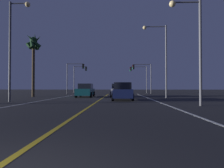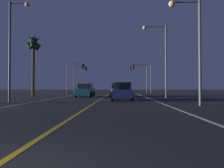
# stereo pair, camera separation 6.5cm
# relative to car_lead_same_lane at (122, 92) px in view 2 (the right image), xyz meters

# --- Properties ---
(lane_edge_right) EXTENTS (0.16, 39.27, 0.01)m
(lane_edge_right) POSITION_rel_car_lead_same_lane_xyz_m (3.00, -3.34, -0.82)
(lane_edge_right) COLOR silver
(lane_edge_right) RESTS_ON ground
(lane_edge_left) EXTENTS (0.16, 39.27, 0.01)m
(lane_edge_left) POSITION_rel_car_lead_same_lane_xyz_m (-7.49, -3.34, -0.82)
(lane_edge_left) COLOR silver
(lane_edge_left) RESTS_ON ground
(lane_center_divider) EXTENTS (0.16, 39.27, 0.01)m
(lane_center_divider) POSITION_rel_car_lead_same_lane_xyz_m (-2.24, -3.34, -0.82)
(lane_center_divider) COLOR gold
(lane_center_divider) RESTS_ON ground
(car_lead_same_lane) EXTENTS (2.02, 4.30, 1.70)m
(car_lead_same_lane) POSITION_rel_car_lead_same_lane_xyz_m (0.00, 0.00, 0.00)
(car_lead_same_lane) COLOR black
(car_lead_same_lane) RESTS_ON ground
(car_ahead_far) EXTENTS (2.02, 4.30, 1.70)m
(car_ahead_far) POSITION_rel_car_lead_same_lane_xyz_m (-0.45, 7.04, 0.00)
(car_ahead_far) COLOR black
(car_ahead_far) RESTS_ON ground
(car_oncoming) EXTENTS (2.02, 4.30, 1.70)m
(car_oncoming) POSITION_rel_car_lead_same_lane_xyz_m (-4.59, 5.45, 0.00)
(car_oncoming) COLOR black
(car_oncoming) RESTS_ON ground
(traffic_light_near_right) EXTENTS (3.51, 0.36, 5.52)m
(traffic_light_near_right) POSITION_rel_car_lead_same_lane_xyz_m (3.92, 16.79, 3.29)
(traffic_light_near_right) COLOR #4C4C51
(traffic_light_near_right) RESTS_ON ground
(traffic_light_near_left) EXTENTS (3.34, 0.36, 5.68)m
(traffic_light_near_left) POSITION_rel_car_lead_same_lane_xyz_m (-8.51, 16.79, 3.39)
(traffic_light_near_left) COLOR #4C4C51
(traffic_light_near_left) RESTS_ON ground
(traffic_light_far_right) EXTENTS (3.67, 0.36, 5.67)m
(traffic_light_far_right) POSITION_rel_car_lead_same_lane_xyz_m (3.86, 22.29, 3.40)
(traffic_light_far_right) COLOR #4C4C51
(traffic_light_far_right) RESTS_ON ground
(traffic_light_far_left) EXTENTS (2.93, 0.36, 5.76)m
(traffic_light_far_left) POSITION_rel_car_lead_same_lane_xyz_m (-8.73, 22.29, 3.42)
(traffic_light_far_left) COLOR #4C4C51
(traffic_light_far_left) RESTS_ON ground
(street_lamp_right_near) EXTENTS (2.16, 0.44, 7.16)m
(street_lamp_right_near) POSITION_rel_car_lead_same_lane_xyz_m (4.61, -5.63, 3.79)
(street_lamp_right_near) COLOR #4C4C51
(street_lamp_right_near) RESTS_ON ground
(street_lamp_left_mid) EXTENTS (1.81, 0.44, 8.55)m
(street_lamp_left_mid) POSITION_rel_car_lead_same_lane_xyz_m (-9.24, -2.76, 4.52)
(street_lamp_left_mid) COLOR #4C4C51
(street_lamp_left_mid) RESTS_ON ground
(street_lamp_right_far) EXTENTS (2.78, 0.44, 8.45)m
(street_lamp_right_far) POSITION_rel_car_lead_same_lane_xyz_m (4.50, 3.67, 4.55)
(street_lamp_right_far) COLOR #4C4C51
(street_lamp_right_far) RESTS_ON ground
(palm_tree_left_mid) EXTENTS (2.20, 2.05, 8.26)m
(palm_tree_left_mid) POSITION_rel_car_lead_same_lane_xyz_m (-11.48, 5.84, 5.74)
(palm_tree_left_mid) COLOR #473826
(palm_tree_left_mid) RESTS_ON ground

